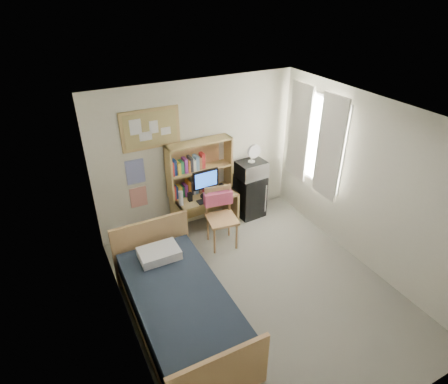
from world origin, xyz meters
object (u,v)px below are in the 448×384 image
mini_fridge (250,195)px  microwave (251,169)px  bulletin_board (151,129)px  desk (205,212)px  bed (181,310)px  desk_chair (222,219)px  speaker_left (190,197)px  speaker_right (221,188)px  monitor (206,184)px  desk_fan (252,154)px

mini_fridge → microwave: 0.55m
bulletin_board → microwave: bulletin_board is taller
bulletin_board → microwave: bearing=-8.9°
desk → bed: bearing=-125.2°
desk_chair → bed: 1.83m
desk → speaker_left: 0.52m
bulletin_board → microwave: size_ratio=1.87×
desk → desk_chair: bearing=-87.4°
desk → speaker_right: size_ratio=6.74×
monitor → speaker_right: 0.34m
speaker_right → microwave: 0.67m
mini_fridge → desk_fan: (0.00, -0.02, 0.85)m
mini_fridge → bed: mini_fridge is taller
speaker_left → speaker_right: size_ratio=0.97×
desk_chair → bed: bearing=-125.0°
desk → desk_chair: desk_chair is taller
speaker_left → speaker_right: 0.60m
desk_chair → microwave: microwave is taller
mini_fridge → desk_fan: 0.86m
bulletin_board → bed: (-0.45, -2.16, -1.62)m
desk → monitor: (0.00, -0.06, 0.59)m
speaker_left → desk_fan: desk_fan is taller
desk → desk_chair: (0.05, -0.57, 0.17)m
desk_fan → speaker_right: bearing=-177.6°
desk → bed: 2.23m
bulletin_board → desk: size_ratio=0.86×
microwave → desk: bearing=177.7°
bulletin_board → desk_fan: size_ratio=3.00×
speaker_left → bed: bearing=-119.3°
bed → speaker_right: 2.42m
desk_chair → bed: size_ratio=0.47×
desk → desk_chair: size_ratio=1.07×
bed → speaker_right: speaker_right is taller
desk → bed: (-1.20, -1.88, -0.04)m
bed → speaker_left: size_ratio=13.90×
bed → speaker_left: speaker_left is taller
bulletin_board → monitor: size_ratio=1.91×
monitor → speaker_left: bearing=-180.0°
desk → speaker_left: speaker_left is taller
speaker_right → microwave: size_ratio=0.33×
bulletin_board → speaker_left: (0.45, -0.36, -1.15)m
bed → monitor: monitor is taller
microwave → monitor: bearing=-178.7°
desk → speaker_right: (0.30, -0.05, 0.43)m
desk_chair → monitor: size_ratio=2.09×
desk → desk_fan: 1.31m
desk_chair → mini_fridge: (0.89, 0.61, -0.11)m
desk → monitor: size_ratio=2.23×
speaker_left → bulletin_board: bearing=139.0°
desk_chair → microwave: 1.15m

